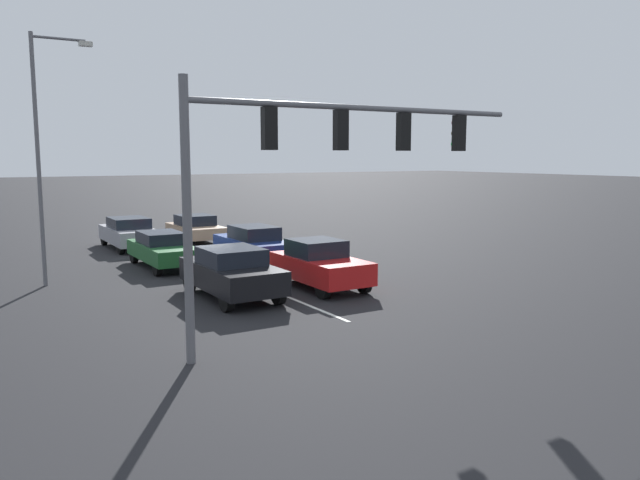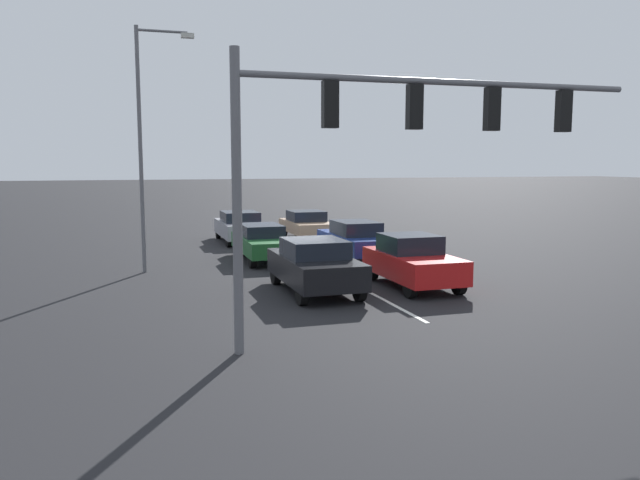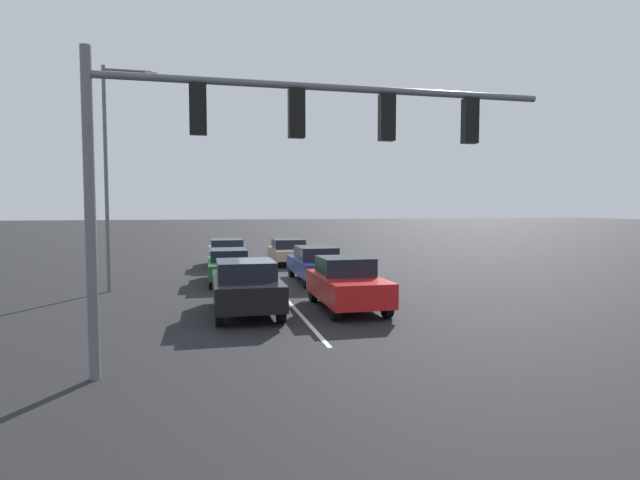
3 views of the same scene
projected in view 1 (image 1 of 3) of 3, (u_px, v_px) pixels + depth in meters
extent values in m
plane|color=black|center=(198.00, 260.00, 26.76)|extent=(240.00, 240.00, 0.00)
cube|color=silver|center=(223.00, 271.00, 24.33)|extent=(0.12, 17.72, 0.01)
cube|color=black|center=(232.00, 275.00, 19.60)|extent=(1.94, 4.34, 0.74)
cube|color=black|center=(231.00, 256.00, 19.52)|extent=(1.71, 1.96, 0.51)
cube|color=red|center=(225.00, 258.00, 21.73)|extent=(0.24, 0.06, 0.12)
cube|color=red|center=(188.00, 262.00, 21.04)|extent=(0.24, 0.06, 0.12)
cylinder|color=black|center=(278.00, 293.00, 18.75)|extent=(0.22, 0.71, 0.71)
cylinder|color=black|center=(226.00, 300.00, 17.90)|extent=(0.22, 0.71, 0.71)
cylinder|color=black|center=(237.00, 276.00, 21.41)|extent=(0.22, 0.71, 0.71)
cylinder|color=black|center=(190.00, 281.00, 20.55)|extent=(0.22, 0.71, 0.71)
cube|color=red|center=(320.00, 268.00, 21.10)|extent=(1.83, 4.05, 0.74)
cube|color=black|center=(316.00, 248.00, 21.24)|extent=(1.61, 1.69, 0.57)
cube|color=red|center=(308.00, 253.00, 23.09)|extent=(0.24, 0.06, 0.12)
cube|color=red|center=(277.00, 256.00, 22.43)|extent=(0.24, 0.06, 0.12)
cylinder|color=black|center=(364.00, 284.00, 20.32)|extent=(0.22, 0.65, 0.65)
cylinder|color=black|center=(323.00, 289.00, 19.51)|extent=(0.22, 0.65, 0.65)
cylinder|color=black|center=(318.00, 270.00, 22.78)|extent=(0.22, 0.65, 0.65)
cylinder|color=black|center=(280.00, 274.00, 21.98)|extent=(0.22, 0.65, 0.65)
cube|color=#1E5928|center=(163.00, 251.00, 24.99)|extent=(1.74, 4.51, 0.60)
cube|color=black|center=(161.00, 238.00, 25.09)|extent=(1.53, 2.05, 0.47)
cube|color=red|center=(161.00, 240.00, 27.16)|extent=(0.24, 0.06, 0.12)
cube|color=red|center=(133.00, 242.00, 26.54)|extent=(0.24, 0.06, 0.12)
cylinder|color=black|center=(195.00, 263.00, 24.00)|extent=(0.22, 0.69, 0.69)
cylinder|color=black|center=(157.00, 267.00, 23.25)|extent=(0.22, 0.69, 0.69)
cylinder|color=black|center=(168.00, 252.00, 26.82)|extent=(0.22, 0.69, 0.69)
cylinder|color=black|center=(134.00, 255.00, 26.06)|extent=(0.22, 0.69, 0.69)
cube|color=navy|center=(253.00, 246.00, 26.33)|extent=(1.77, 4.69, 0.63)
cube|color=black|center=(254.00, 232.00, 26.16)|extent=(1.56, 2.12, 0.54)
cube|color=red|center=(244.00, 235.00, 28.58)|extent=(0.24, 0.06, 0.12)
cube|color=red|center=(219.00, 237.00, 27.95)|extent=(0.24, 0.06, 0.12)
cylinder|color=black|center=(289.00, 258.00, 25.28)|extent=(0.22, 0.71, 0.71)
cylinder|color=black|center=(255.00, 261.00, 24.51)|extent=(0.22, 0.71, 0.71)
cylinder|color=black|center=(252.00, 247.00, 28.23)|extent=(0.22, 0.71, 0.71)
cylinder|color=black|center=(221.00, 250.00, 27.46)|extent=(0.22, 0.71, 0.71)
cube|color=gray|center=(129.00, 235.00, 30.19)|extent=(1.90, 4.56, 0.70)
cube|color=black|center=(129.00, 223.00, 30.07)|extent=(1.67, 2.13, 0.49)
cube|color=red|center=(131.00, 226.00, 32.41)|extent=(0.24, 0.06, 0.12)
cube|color=red|center=(104.00, 227.00, 31.73)|extent=(0.24, 0.06, 0.12)
cylinder|color=black|center=(156.00, 245.00, 29.20)|extent=(0.22, 0.62, 0.62)
cylinder|color=black|center=(121.00, 248.00, 28.36)|extent=(0.22, 0.62, 0.62)
cylinder|color=black|center=(137.00, 237.00, 32.12)|extent=(0.22, 0.62, 0.62)
cylinder|color=black|center=(104.00, 239.00, 31.28)|extent=(0.22, 0.62, 0.62)
cube|color=tan|center=(196.00, 230.00, 32.17)|extent=(1.93, 4.15, 0.55)
cube|color=black|center=(195.00, 220.00, 32.18)|extent=(1.69, 1.83, 0.51)
cube|color=red|center=(195.00, 223.00, 34.22)|extent=(0.24, 0.06, 0.12)
cube|color=red|center=(171.00, 225.00, 33.53)|extent=(0.24, 0.06, 0.12)
cylinder|color=black|center=(222.00, 238.00, 31.39)|extent=(0.22, 0.72, 0.72)
cylinder|color=black|center=(190.00, 240.00, 30.54)|extent=(0.22, 0.72, 0.72)
cylinder|color=black|center=(201.00, 232.00, 33.88)|extent=(0.22, 0.72, 0.72)
cylinder|color=black|center=(171.00, 234.00, 33.03)|extent=(0.22, 0.72, 0.72)
cylinder|color=slate|center=(187.00, 223.00, 13.11)|extent=(0.20, 0.20, 6.11)
cylinder|color=slate|center=(367.00, 108.00, 15.11)|extent=(9.18, 0.14, 0.14)
cube|color=black|center=(459.00, 133.00, 16.74)|extent=(0.32, 0.22, 0.95)
sphere|color=#4C0C0C|center=(455.00, 123.00, 16.84)|extent=(0.20, 0.20, 0.20)
sphere|color=#4C420C|center=(455.00, 133.00, 16.88)|extent=(0.20, 0.20, 0.20)
sphere|color=#19D83F|center=(455.00, 144.00, 16.91)|extent=(0.20, 0.20, 0.20)
cube|color=black|center=(404.00, 132.00, 15.77)|extent=(0.32, 0.22, 0.95)
sphere|color=#4C0C0C|center=(400.00, 121.00, 15.87)|extent=(0.20, 0.20, 0.20)
sphere|color=#4C420C|center=(400.00, 132.00, 15.91)|extent=(0.20, 0.20, 0.20)
sphere|color=#19D83F|center=(399.00, 143.00, 15.94)|extent=(0.20, 0.20, 0.20)
cube|color=black|center=(341.00, 130.00, 14.80)|extent=(0.32, 0.22, 0.95)
sphere|color=#4C0C0C|center=(337.00, 118.00, 14.90)|extent=(0.20, 0.20, 0.20)
sphere|color=#4C420C|center=(337.00, 130.00, 14.94)|extent=(0.20, 0.20, 0.20)
sphere|color=#19D83F|center=(337.00, 143.00, 14.98)|extent=(0.20, 0.20, 0.20)
cube|color=black|center=(269.00, 128.00, 13.83)|extent=(0.32, 0.22, 0.95)
sphere|color=#4C0C0C|center=(266.00, 116.00, 13.93)|extent=(0.20, 0.20, 0.20)
sphere|color=#4C420C|center=(266.00, 129.00, 13.97)|extent=(0.20, 0.20, 0.20)
sphere|color=#19D83F|center=(266.00, 142.00, 14.01)|extent=(0.20, 0.20, 0.20)
cylinder|color=slate|center=(38.00, 162.00, 20.96)|extent=(0.14, 0.14, 8.50)
cylinder|color=slate|center=(59.00, 39.00, 20.84)|extent=(1.71, 0.09, 0.09)
cube|color=beige|center=(85.00, 44.00, 21.29)|extent=(0.44, 0.24, 0.16)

